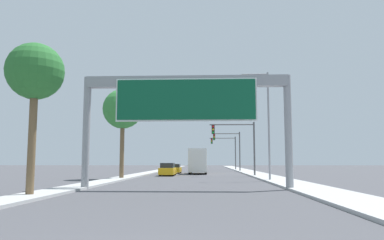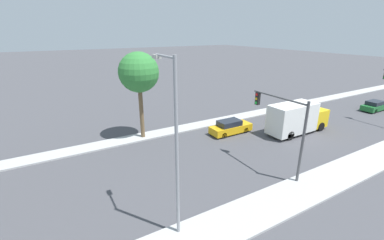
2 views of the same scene
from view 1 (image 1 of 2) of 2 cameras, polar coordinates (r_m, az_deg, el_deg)
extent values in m
cube|color=#ACACAC|center=(66.04, 8.06, -7.68)|extent=(3.00, 120.00, 0.15)
cube|color=#ACACAC|center=(66.30, -5.08, -7.71)|extent=(2.00, 120.00, 0.15)
cylinder|color=gray|center=(25.04, -15.80, -1.82)|extent=(0.47, 0.47, 7.23)
cylinder|color=gray|center=(24.32, 14.47, -1.73)|extent=(0.47, 0.47, 7.23)
cube|color=gray|center=(24.29, -0.88, 5.86)|extent=(12.90, 0.60, 0.70)
cube|color=white|center=(23.77, -0.93, 3.11)|extent=(8.97, 0.08, 2.76)
cube|color=#0C5133|center=(23.72, -0.93, 3.13)|extent=(8.77, 0.16, 2.56)
cube|color=#1E662D|center=(68.60, 1.31, -7.30)|extent=(1.77, 4.40, 0.71)
cube|color=#1E232D|center=(68.37, 1.30, -6.78)|extent=(1.56, 2.29, 0.54)
cylinder|color=black|center=(69.99, 0.69, -7.45)|extent=(0.22, 0.64, 0.64)
cylinder|color=black|center=(69.96, 1.97, -7.45)|extent=(0.22, 0.64, 0.64)
cylinder|color=black|center=(67.26, 0.62, -7.50)|extent=(0.22, 0.64, 0.64)
cylinder|color=black|center=(67.23, 1.95, -7.50)|extent=(0.22, 0.64, 0.64)
cube|color=gold|center=(54.81, -2.68, -7.58)|extent=(1.80, 4.66, 0.66)
cube|color=#1E232D|center=(54.57, -2.70, -6.97)|extent=(1.58, 2.42, 0.51)
cylinder|color=black|center=(56.33, -3.36, -7.73)|extent=(0.22, 0.64, 0.64)
cylinder|color=black|center=(56.19, -1.74, -7.75)|extent=(0.22, 0.64, 0.64)
cylinder|color=black|center=(53.46, -3.67, -7.81)|extent=(0.22, 0.64, 0.64)
cylinder|color=black|center=(53.32, -1.97, -7.82)|extent=(0.22, 0.64, 0.64)
cube|color=gold|center=(45.79, -3.71, -7.77)|extent=(1.74, 4.80, 0.78)
cube|color=#1E232D|center=(45.54, -3.73, -6.92)|extent=(1.53, 2.50, 0.58)
cylinder|color=black|center=(47.36, -4.44, -8.01)|extent=(0.22, 0.64, 0.64)
cylinder|color=black|center=(47.20, -2.59, -8.03)|extent=(0.22, 0.64, 0.64)
cylinder|color=black|center=(44.41, -4.90, -8.12)|extent=(0.22, 0.64, 0.64)
cylinder|color=black|center=(44.24, -2.93, -8.14)|extent=(0.22, 0.64, 0.64)
cube|color=yellow|center=(54.91, 1.01, -6.75)|extent=(2.22, 2.15, 2.02)
cube|color=silver|center=(51.08, 0.90, -6.18)|extent=(2.41, 5.53, 3.11)
cylinder|color=black|center=(54.86, -0.11, -7.60)|extent=(0.28, 1.00, 1.00)
cylinder|color=black|center=(54.80, 2.14, -7.59)|extent=(0.28, 1.00, 1.00)
cylinder|color=black|center=(49.75, -0.38, -7.73)|extent=(0.28, 1.00, 1.00)
cylinder|color=black|center=(49.69, 2.10, -7.73)|extent=(0.28, 1.00, 1.00)
cylinder|color=#4C4C4F|center=(44.06, 9.47, -4.38)|extent=(0.20, 0.20, 6.32)
cylinder|color=#4C4C4F|center=(44.00, 6.06, -0.70)|extent=(5.17, 0.14, 0.14)
cube|color=black|center=(43.87, 3.24, -1.46)|extent=(0.35, 0.28, 1.05)
cylinder|color=red|center=(43.74, 3.24, -0.99)|extent=(0.22, 0.04, 0.22)
cylinder|color=yellow|center=(43.71, 3.24, -1.45)|extent=(0.22, 0.04, 0.22)
cylinder|color=green|center=(43.68, 3.25, -1.90)|extent=(0.22, 0.04, 0.22)
cylinder|color=#4C4C4F|center=(63.96, 7.29, -4.80)|extent=(0.20, 0.20, 6.71)
cylinder|color=#4C4C4F|center=(63.95, 5.15, -2.09)|extent=(4.70, 0.14, 0.14)
cube|color=black|center=(63.85, 3.39, -2.61)|extent=(0.35, 0.28, 1.05)
cylinder|color=red|center=(63.71, 3.39, -2.29)|extent=(0.22, 0.04, 0.22)
cylinder|color=yellow|center=(63.69, 3.39, -2.60)|extent=(0.22, 0.04, 0.22)
cylinder|color=green|center=(63.67, 3.39, -2.92)|extent=(0.22, 0.04, 0.22)
cylinder|color=#4C4C4F|center=(73.92, 6.64, -5.06)|extent=(0.20, 0.20, 6.55)
cylinder|color=#4C4C4F|center=(73.90, 4.66, -2.77)|extent=(5.03, 0.14, 0.14)
cube|color=black|center=(73.82, 3.03, -3.23)|extent=(0.35, 0.28, 1.05)
cylinder|color=red|center=(73.68, 3.03, -2.95)|extent=(0.22, 0.04, 0.22)
cylinder|color=yellow|center=(73.66, 3.03, -3.22)|extent=(0.22, 0.04, 0.22)
cylinder|color=green|center=(73.64, 3.03, -3.49)|extent=(0.22, 0.04, 0.22)
cylinder|color=brown|center=(20.42, -23.16, -1.85)|extent=(0.39, 0.39, 6.35)
sphere|color=#286B2D|center=(20.88, -22.78, 6.86)|extent=(2.91, 2.91, 2.91)
cylinder|color=brown|center=(37.65, -10.61, -3.57)|extent=(0.42, 0.42, 6.96)
sphere|color=#337F38|center=(37.97, -10.50, 1.68)|extent=(3.96, 3.96, 3.96)
cylinder|color=gray|center=(34.25, 11.62, -0.89)|extent=(0.18, 0.18, 9.82)
cylinder|color=gray|center=(34.86, 9.74, 6.91)|extent=(2.09, 0.12, 0.12)
cube|color=#B2B2A8|center=(34.72, 8.03, 6.76)|extent=(0.60, 0.28, 0.20)
camera|label=2|loc=(33.86, 30.74, 10.15)|focal=24.00mm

